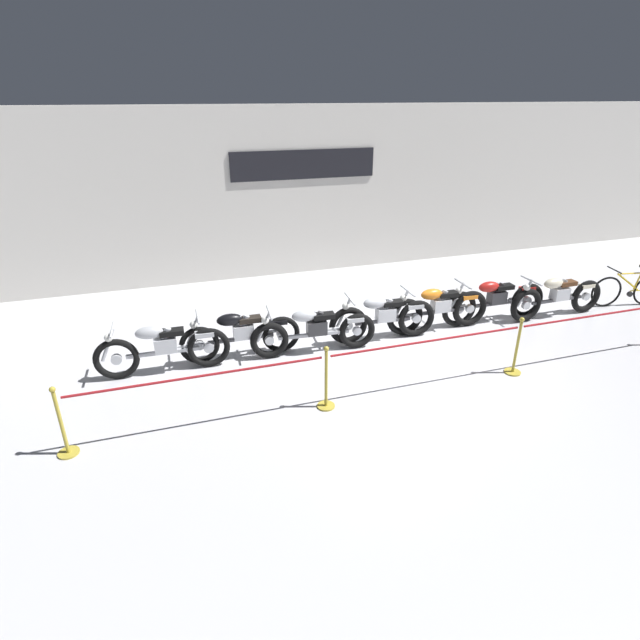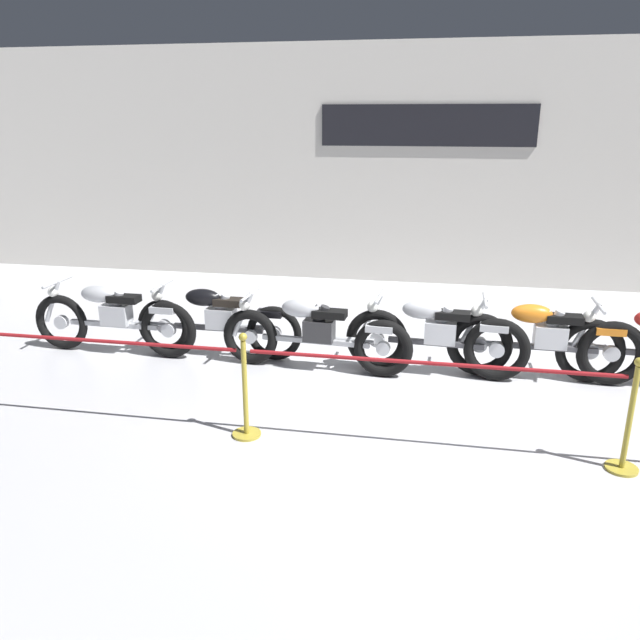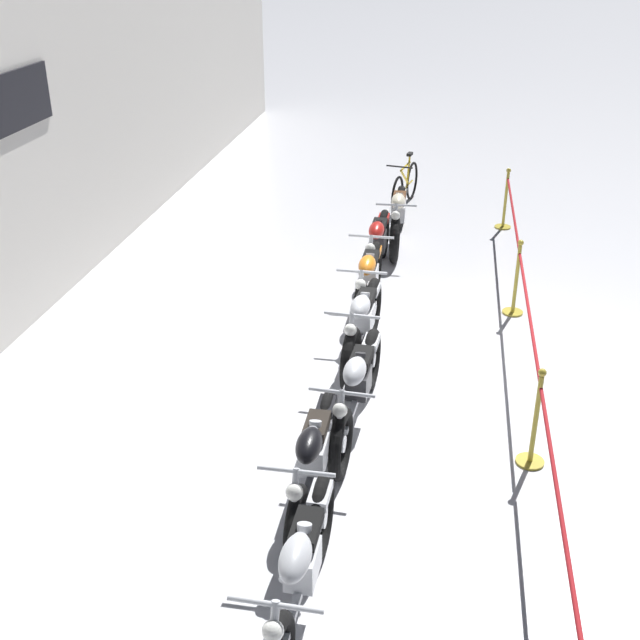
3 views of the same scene
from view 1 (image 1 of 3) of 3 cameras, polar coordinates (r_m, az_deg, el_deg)
name	(u,v)px [view 1 (image 1 of 3)]	position (r m, az deg, el deg)	size (l,w,h in m)	color
ground_plane	(392,354)	(9.43, 8.26, -3.83)	(120.00, 120.00, 0.00)	silver
back_wall	(312,192)	(13.30, -0.87, 14.43)	(28.00, 0.29, 4.20)	silver
motorcycle_silver_0	(162,348)	(8.93, -17.58, -3.06)	(2.27, 0.62, 0.95)	black
motorcycle_black_1	(240,334)	(9.12, -9.10, -1.58)	(2.20, 0.62, 0.93)	black
motorcycle_silver_2	(314,331)	(9.17, -0.75, -1.21)	(2.37, 0.62, 0.93)	black
motorcycle_silver_3	(383,318)	(9.73, 7.16, 0.28)	(2.17, 0.62, 0.96)	black
motorcycle_orange_4	(438,309)	(10.34, 13.31, 1.28)	(2.24, 0.62, 0.96)	black
motorcycle_red_5	(494,300)	(11.05, 19.25, 2.13)	(2.41, 0.62, 0.96)	black
motorcycle_cream_6	(557,297)	(11.82, 25.46, 2.41)	(2.33, 0.62, 0.95)	black
bicycle	(628,290)	(13.25, 31.73, 2.95)	(1.71, 0.52, 0.96)	black
stanchion_far_left	(338,363)	(7.52, 2.10, -4.96)	(10.62, 0.28, 1.05)	gold
stanchion_mid_left	(326,387)	(7.66, 0.70, -7.66)	(0.28, 0.28, 1.05)	gold
stanchion_mid_right	(516,355)	(9.19, 21.45, -3.70)	(0.28, 0.28, 1.05)	gold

